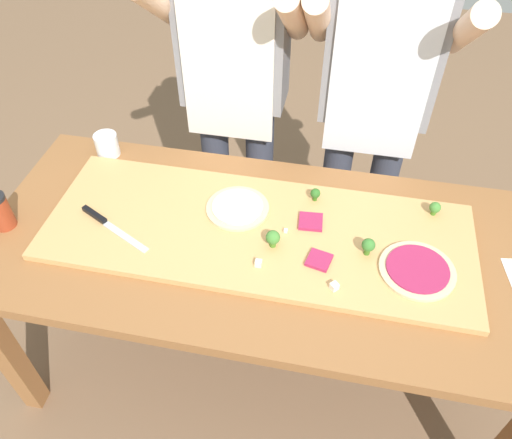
{
  "coord_description": "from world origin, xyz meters",
  "views": [
    {
      "loc": [
        0.2,
        -1.08,
        1.98
      ],
      "look_at": [
        -0.03,
        0.05,
        0.82
      ],
      "focal_mm": 35.1,
      "sensor_mm": 36.0,
      "label": 1
    }
  ],
  "objects": [
    {
      "name": "broccoli_floret_front_left",
      "position": [
        0.15,
        0.21,
        0.82
      ],
      "size": [
        0.03,
        0.03,
        0.05
      ],
      "color": "#366618",
      "rests_on": "cutting_board"
    },
    {
      "name": "flour_cup",
      "position": [
        -0.67,
        0.33,
        0.81
      ],
      "size": [
        0.09,
        0.09,
        0.09
      ],
      "color": "white",
      "rests_on": "prep_table"
    },
    {
      "name": "cook_left",
      "position": [
        -0.23,
        0.61,
        1.0
      ],
      "size": [
        0.54,
        0.39,
        1.67
      ],
      "color": "#333847",
      "rests_on": "ground"
    },
    {
      "name": "cook_right",
      "position": [
        0.31,
        0.61,
        1.0
      ],
      "size": [
        0.54,
        0.39,
        1.67
      ],
      "color": "#333847",
      "rests_on": "ground"
    },
    {
      "name": "cheese_crumble_a",
      "position": [
        0.08,
        0.03,
        0.8
      ],
      "size": [
        0.01,
        0.01,
        0.01
      ],
      "primitive_type": "cube",
      "rotation": [
        0.0,
        0.0,
        1.54
      ],
      "color": "white",
      "rests_on": "cutting_board"
    },
    {
      "name": "pizza_whole_cheese_artichoke",
      "position": [
        -0.1,
        0.11,
        0.8
      ],
      "size": [
        0.21,
        0.21,
        0.02
      ],
      "color": "beige",
      "rests_on": "cutting_board"
    },
    {
      "name": "cheese_crumble_b",
      "position": [
        0.02,
        -0.12,
        0.81
      ],
      "size": [
        0.02,
        0.02,
        0.02
      ],
      "primitive_type": "cube",
      "rotation": [
        0.0,
        0.0,
        0.02
      ],
      "color": "silver",
      "rests_on": "cutting_board"
    },
    {
      "name": "pizza_slice_near_right",
      "position": [
        0.2,
        -0.07,
        0.8
      ],
      "size": [
        0.08,
        0.08,
        0.01
      ],
      "primitive_type": "cube",
      "rotation": [
        0.0,
        0.0,
        -0.23
      ],
      "color": "#9E234C",
      "rests_on": "cutting_board"
    },
    {
      "name": "broccoli_floret_front_mid",
      "position": [
        0.34,
        -0.01,
        0.83
      ],
      "size": [
        0.04,
        0.04,
        0.06
      ],
      "color": "#3F7220",
      "rests_on": "cutting_board"
    },
    {
      "name": "ground_plane",
      "position": [
        0.0,
        0.0,
        0.0
      ],
      "size": [
        8.0,
        8.0,
        0.0
      ],
      "primitive_type": "plane",
      "color": "brown"
    },
    {
      "name": "broccoli_floret_front_right",
      "position": [
        0.05,
        -0.03,
        0.83
      ],
      "size": [
        0.05,
        0.05,
        0.06
      ],
      "color": "#487A23",
      "rests_on": "cutting_board"
    },
    {
      "name": "pizza_whole_beet_magenta",
      "position": [
        0.49,
        -0.05,
        0.8
      ],
      "size": [
        0.23,
        0.23,
        0.02
      ],
      "color": "beige",
      "rests_on": "cutting_board"
    },
    {
      "name": "prep_table",
      "position": [
        0.0,
        0.0,
        0.68
      ],
      "size": [
        1.84,
        0.83,
        0.77
      ],
      "color": "brown",
      "rests_on": "ground"
    },
    {
      "name": "cheese_crumble_c",
      "position": [
        0.25,
        -0.16,
        0.81
      ],
      "size": [
        0.03,
        0.03,
        0.02
      ],
      "primitive_type": "cube",
      "rotation": [
        0.0,
        0.0,
        0.78
      ],
      "color": "white",
      "rests_on": "cutting_board"
    },
    {
      "name": "chefs_knife",
      "position": [
        -0.52,
        -0.05,
        0.8
      ],
      "size": [
        0.28,
        0.16,
        0.02
      ],
      "color": "#B7BABF",
      "rests_on": "cutting_board"
    },
    {
      "name": "cutting_board",
      "position": [
        -0.02,
        0.03,
        0.78
      ],
      "size": [
        1.4,
        0.51,
        0.02
      ],
      "primitive_type": "cube",
      "color": "tan",
      "rests_on": "prep_table"
    },
    {
      "name": "broccoli_floret_center_right",
      "position": [
        0.55,
        0.21,
        0.82
      ],
      "size": [
        0.04,
        0.04,
        0.05
      ],
      "color": "#487A23",
      "rests_on": "cutting_board"
    },
    {
      "name": "pizza_slice_far_right",
      "position": [
        0.15,
        0.09,
        0.8
      ],
      "size": [
        0.08,
        0.08,
        0.01
      ],
      "primitive_type": "cube",
      "rotation": [
        0.0,
        0.0,
        0.07
      ],
      "color": "#9E234C",
      "rests_on": "cutting_board"
    }
  ]
}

